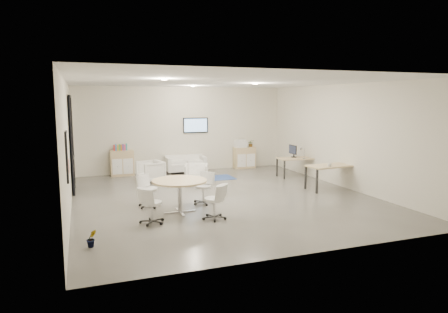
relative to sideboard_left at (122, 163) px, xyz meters
name	(u,v)px	position (x,y,z in m)	size (l,w,h in m)	color
room_shell	(223,140)	(2.32, -4.26, 1.14)	(9.60, 10.60, 4.80)	#504E49
glass_door	(71,140)	(-1.63, -1.75, 1.05)	(0.09, 1.90, 2.85)	black
artwork	(67,157)	(-1.65, -5.86, 1.09)	(0.05, 0.54, 1.04)	black
wall_tv	(196,125)	(2.82, 0.20, 1.29)	(0.98, 0.06, 0.58)	black
ceiling_spots	(206,83)	(2.12, -3.43, 2.72)	(3.14, 4.14, 0.03)	#FFEAC6
sideboard_left	(122,163)	(0.00, 0.00, 0.00)	(0.81, 0.42, 0.92)	tan
sideboard_right	(244,158)	(4.78, 0.01, -0.03)	(0.85, 0.41, 0.85)	tan
books	(120,147)	(-0.04, 0.00, 0.57)	(0.47, 0.14, 0.22)	red
printer	(241,144)	(4.62, 0.01, 0.54)	(0.46, 0.39, 0.31)	white
loveseat	(185,165)	(2.30, -0.14, -0.16)	(1.47, 0.74, 0.55)	silver
blue_rug	(213,178)	(2.93, -1.58, -0.45)	(1.43, 0.95, 0.01)	navy
armchair_left	(151,170)	(0.78, -1.46, -0.07)	(0.75, 0.70, 0.77)	silver
armchair_right	(197,173)	(2.11, -2.34, -0.09)	(0.71, 0.66, 0.73)	silver
desk_rear	(296,160)	(5.79, -2.30, 0.15)	(1.36, 0.78, 0.68)	tan
desk_front	(331,168)	(5.72, -4.50, 0.22)	(1.50, 0.85, 0.75)	tan
monitor	(293,151)	(5.75, -2.15, 0.46)	(0.20, 0.50, 0.44)	black
round_table	(180,183)	(0.81, -5.41, 0.27)	(1.32, 1.32, 0.80)	tan
meeting_chairs	(180,196)	(0.81, -5.41, -0.05)	(2.37, 2.37, 0.82)	white
plant_cabinet	(251,144)	(5.07, 0.02, 0.50)	(0.25, 0.27, 0.21)	#3F7F3F
plant_floor	(92,243)	(-1.27, -7.10, -0.38)	(0.18, 0.34, 0.15)	#3F7F3F
cup	(330,165)	(5.53, -4.71, 0.36)	(0.12, 0.09, 0.12)	white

